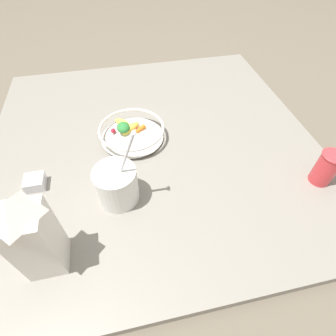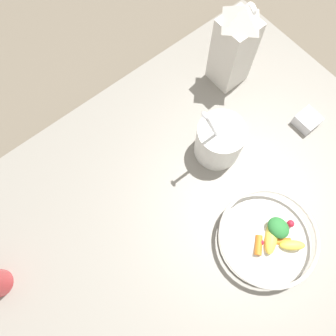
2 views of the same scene
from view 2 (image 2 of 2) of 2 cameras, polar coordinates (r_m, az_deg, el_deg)
ground_plane at (r=0.88m, az=11.25°, el=-14.32°), size 6.00×6.00×0.00m
countertop at (r=0.87m, az=11.46°, el=-14.19°), size 1.18×1.18×0.03m
fruit_bowl at (r=0.84m, az=16.98°, el=-11.50°), size 0.24×0.24×0.07m
milk_carton at (r=0.94m, az=11.45°, el=20.16°), size 0.09×0.09×0.26m
yogurt_tub at (r=0.86m, az=8.94°, el=4.87°), size 0.12×0.14×0.26m
spice_jar at (r=1.01m, az=23.04°, el=7.57°), size 0.06×0.06×0.03m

